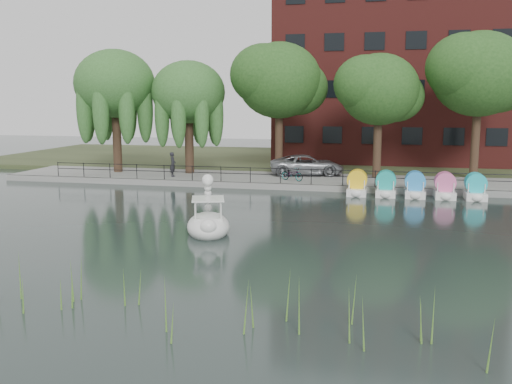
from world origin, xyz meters
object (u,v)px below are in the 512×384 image
(minivan, at_px, (307,164))
(bicycle, at_px, (292,173))
(pedestrian, at_px, (173,163))
(swan_boat, at_px, (208,221))

(minivan, distance_m, bicycle, 3.11)
(bicycle, relative_size, pedestrian, 0.87)
(swan_boat, bearing_deg, bicycle, 66.94)
(pedestrian, bearing_deg, bicycle, -101.56)
(pedestrian, xyz_separation_m, swan_boat, (7.16, -14.38, -0.85))
(minivan, relative_size, swan_boat, 1.79)
(minivan, bearing_deg, swan_boat, 160.18)
(bicycle, height_order, pedestrian, pedestrian)
(minivan, xyz_separation_m, pedestrian, (-9.05, -2.92, 0.16))
(bicycle, bearing_deg, minivan, 16.31)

